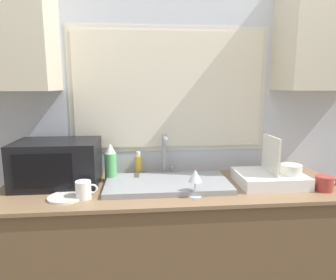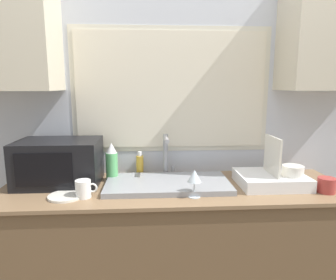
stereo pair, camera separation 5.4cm
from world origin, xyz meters
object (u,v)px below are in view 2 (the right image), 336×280
(microwave, at_px, (59,162))
(wine_glass, at_px, (194,177))
(dish_rack, at_px, (273,177))
(faucet, at_px, (166,152))
(soap_bottle, at_px, (140,165))
(spray_bottle, at_px, (112,163))
(mug_near_sink, at_px, (84,189))

(microwave, relative_size, wine_glass, 3.18)
(microwave, relative_size, dish_rack, 1.23)
(faucet, xyz_separation_m, soap_bottle, (-0.17, 0.04, -0.09))
(faucet, relative_size, spray_bottle, 1.15)
(faucet, height_order, dish_rack, dish_rack)
(spray_bottle, relative_size, wine_glass, 1.59)
(microwave, distance_m, mug_near_sink, 0.31)
(soap_bottle, bearing_deg, faucet, -11.81)
(wine_glass, bearing_deg, mug_near_sink, 177.15)
(microwave, height_order, spray_bottle, microwave)
(wine_glass, bearing_deg, spray_bottle, 146.44)
(dish_rack, distance_m, spray_bottle, 0.97)
(dish_rack, xyz_separation_m, wine_glass, (-0.49, -0.15, 0.06))
(microwave, xyz_separation_m, soap_bottle, (0.47, 0.14, -0.06))
(faucet, distance_m, mug_near_sink, 0.58)
(dish_rack, height_order, mug_near_sink, dish_rack)
(microwave, height_order, mug_near_sink, microwave)
(microwave, relative_size, mug_near_sink, 4.13)
(microwave, bearing_deg, spray_bottle, 7.94)
(microwave, xyz_separation_m, mug_near_sink, (0.19, -0.24, -0.08))
(spray_bottle, bearing_deg, dish_rack, -9.34)
(faucet, height_order, soap_bottle, faucet)
(microwave, xyz_separation_m, dish_rack, (1.25, -0.11, -0.08))
(dish_rack, height_order, wine_glass, dish_rack)
(microwave, height_order, soap_bottle, microwave)
(spray_bottle, bearing_deg, mug_near_sink, -112.27)
(soap_bottle, bearing_deg, wine_glass, -53.95)
(faucet, relative_size, soap_bottle, 1.72)
(mug_near_sink, bearing_deg, dish_rack, 6.58)
(faucet, bearing_deg, microwave, -170.65)
(faucet, height_order, microwave, faucet)
(microwave, height_order, wine_glass, microwave)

